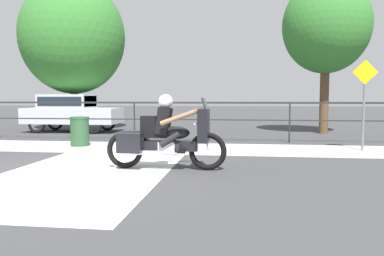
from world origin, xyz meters
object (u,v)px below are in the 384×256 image
Objects in this scene: street_sign at (364,95)px; tree_behind_sign at (326,26)px; parked_car at (71,110)px; motorcycle at (165,136)px; tree_behind_car at (73,37)px; trash_bin at (80,131)px.

tree_behind_sign is at bearing 89.21° from street_sign.
parked_car is at bearing -176.41° from tree_behind_sign.
street_sign is (4.79, 3.22, 0.84)m from motorcycle.
tree_behind_car is at bearing 109.74° from parked_car.
street_sign is (8.02, -0.01, 1.07)m from trash_bin.
tree_behind_sign is at bearing 6.66° from parked_car.
parked_car is 0.63× the size of tree_behind_sign.
trash_bin is at bearing 179.95° from street_sign.
street_sign reaches higher than motorcycle.
tree_behind_car reaches higher than parked_car.
parked_car is at bearing 117.76° from trash_bin.
parked_car is at bearing 128.11° from motorcycle.
street_sign is at bearing -27.12° from tree_behind_car.
tree_behind_car is (-10.73, 0.36, -0.15)m from tree_behind_sign.
street_sign is at bearing -0.05° from trash_bin.
parked_car is 11.28m from street_sign.
motorcycle is 5.83m from street_sign.
tree_behind_sign is at bearing -1.94° from tree_behind_car.
tree_behind_sign reaches higher than street_sign.
street_sign is at bearing -20.15° from parked_car.
trash_bin is 7.08m from tree_behind_car.
motorcycle is at bearing -146.09° from street_sign.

